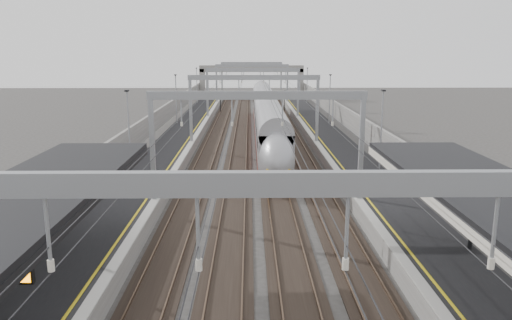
{
  "coord_description": "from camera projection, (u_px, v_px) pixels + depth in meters",
  "views": [
    {
      "loc": [
        -0.46,
        -7.48,
        9.91
      ],
      "look_at": [
        0.0,
        27.37,
        2.26
      ],
      "focal_mm": 35.0,
      "sensor_mm": 36.0,
      "label": 1
    }
  ],
  "objects": [
    {
      "name": "wall_left",
      "position": [
        148.0,
        131.0,
        52.9
      ],
      "size": [
        0.3,
        120.0,
        3.2
      ],
      "primitive_type": "cube",
      "color": "slate",
      "rests_on": "ground"
    },
    {
      "name": "train",
      "position": [
        267.0,
        123.0,
        55.8
      ],
      "size": [
        2.63,
        48.0,
        4.17
      ],
      "color": "maroon",
      "rests_on": "ground"
    },
    {
      "name": "platform_left",
      "position": [
        179.0,
        141.0,
        53.17
      ],
      "size": [
        4.0,
        120.0,
        1.0
      ],
      "primitive_type": "cube",
      "color": "black",
      "rests_on": "ground"
    },
    {
      "name": "signal_green",
      "position": [
        220.0,
        98.0,
        81.13
      ],
      "size": [
        0.32,
        0.32,
        3.48
      ],
      "color": "black",
      "rests_on": "ground"
    },
    {
      "name": "signal_red_near",
      "position": [
        272.0,
        99.0,
        79.68
      ],
      "size": [
        0.32,
        0.32,
        3.48
      ],
      "color": "black",
      "rests_on": "ground"
    },
    {
      "name": "platform_right",
      "position": [
        328.0,
        141.0,
        53.38
      ],
      "size": [
        4.0,
        120.0,
        1.0
      ],
      "primitive_type": "cube",
      "color": "black",
      "rests_on": "ground"
    },
    {
      "name": "overhead_line",
      "position": [
        253.0,
        84.0,
        58.53
      ],
      "size": [
        13.0,
        140.0,
        6.6
      ],
      "color": "gray",
      "rests_on": "platform_left"
    },
    {
      "name": "signal_red_far",
      "position": [
        285.0,
        97.0,
        82.73
      ],
      "size": [
        0.32,
        0.32,
        3.48
      ],
      "color": "black",
      "rests_on": "ground"
    },
    {
      "name": "wall_right",
      "position": [
        359.0,
        130.0,
        53.18
      ],
      "size": [
        0.3,
        120.0,
        3.2
      ],
      "primitive_type": "cube",
      "color": "slate",
      "rests_on": "ground"
    },
    {
      "name": "overbridge",
      "position": [
        252.0,
        73.0,
        105.96
      ],
      "size": [
        22.0,
        2.2,
        6.9
      ],
      "color": "slate",
      "rests_on": "ground"
    },
    {
      "name": "tracks",
      "position": [
        254.0,
        145.0,
        53.37
      ],
      "size": [
        11.4,
        140.0,
        0.2
      ],
      "color": "black",
      "rests_on": "ground"
    }
  ]
}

